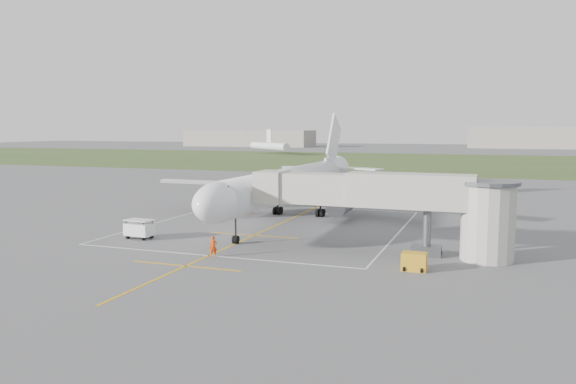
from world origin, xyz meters
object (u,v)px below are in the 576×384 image
(gpu_unit, at_px, (414,262))
(ramp_worker_nose, at_px, (213,247))
(airliner, at_px, (289,184))
(ramp_worker_wing, at_px, (251,208))
(jet_bridge, at_px, (401,201))
(baggage_cart, at_px, (140,229))

(gpu_unit, relative_size, ramp_worker_nose, 1.07)
(airliner, xyz_separation_m, ramp_worker_wing, (-6.36, 2.93, -3.60))
(airliner, bearing_deg, jet_bridge, -42.19)
(baggage_cart, height_order, ramp_worker_nose, baggage_cart)
(airliner, relative_size, ramp_worker_wing, 29.46)
(jet_bridge, xyz_separation_m, ramp_worker_nose, (-15.13, -6.78, -3.83))
(jet_bridge, relative_size, baggage_cart, 7.95)
(jet_bridge, distance_m, ramp_worker_nose, 17.02)
(baggage_cart, xyz_separation_m, ramp_worker_wing, (3.91, 19.20, -0.20))
(airliner, distance_m, ramp_worker_nose, 21.32)
(gpu_unit, relative_size, ramp_worker_wing, 1.23)
(airliner, height_order, gpu_unit, airliner)
(gpu_unit, xyz_separation_m, ramp_worker_wing, (-24.03, 22.84, 0.08))
(baggage_cart, distance_m, ramp_worker_wing, 19.60)
(airliner, distance_m, jet_bridge, 21.22)
(jet_bridge, bearing_deg, ramp_worker_wing, 142.11)
(ramp_worker_nose, bearing_deg, gpu_unit, -18.63)
(ramp_worker_wing, bearing_deg, gpu_unit, 168.82)
(gpu_unit, xyz_separation_m, baggage_cart, (-27.95, 3.63, 0.28))
(airliner, bearing_deg, gpu_unit, -48.40)
(gpu_unit, distance_m, baggage_cart, 28.18)
(baggage_cart, relative_size, ramp_worker_wing, 1.85)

